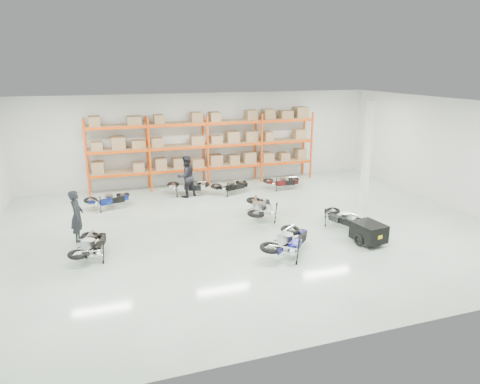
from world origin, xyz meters
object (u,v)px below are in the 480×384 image
object	(u,v)px
moto_blue_centre	(288,237)
moto_back_d	(282,179)
moto_black_far_left	(91,242)
person_back	(186,176)
moto_back_c	(231,183)
moto_touring_right	(343,215)
moto_back_a	(108,197)
trailer	(369,232)
person_left	(77,216)
moto_silver_left	(261,204)
moto_back_b	(188,184)

from	to	relation	value
moto_blue_centre	moto_back_d	world-z (taller)	moto_blue_centre
moto_black_far_left	person_back	world-z (taller)	person_back
moto_back_c	person_back	world-z (taller)	person_back
moto_touring_right	moto_back_a	distance (m)	9.62
moto_blue_centre	moto_back_a	distance (m)	8.43
moto_black_far_left	moto_back_a	world-z (taller)	moto_black_far_left
moto_black_far_left	moto_back_c	distance (m)	8.16
trailer	person_left	size ratio (longest dim) A/B	0.99
person_left	trailer	bearing A→B (deg)	-102.28
moto_blue_centre	trailer	world-z (taller)	moto_blue_centre
moto_blue_centre	person_left	xyz separation A→B (m)	(-6.34, 3.31, 0.29)
moto_blue_centre	moto_back_d	distance (m)	7.58
moto_back_a	moto_back_d	world-z (taller)	moto_back_a
moto_blue_centre	moto_black_far_left	world-z (taller)	moto_blue_centre
moto_blue_centre	moto_back_c	world-z (taller)	moto_blue_centre
moto_back_d	person_left	xyz separation A→B (m)	(-9.22, -3.70, 0.41)
moto_silver_left	moto_touring_right	size ratio (longest dim) A/B	1.17
moto_back_a	moto_back_d	bearing A→B (deg)	-101.41
moto_back_d	moto_back_a	bearing A→B (deg)	98.28
moto_black_far_left	moto_touring_right	size ratio (longest dim) A/B	1.04
moto_blue_centre	moto_back_c	bearing A→B (deg)	-45.81
moto_back_d	person_back	size ratio (longest dim) A/B	0.82
moto_back_a	moto_touring_right	bearing A→B (deg)	-136.21
trailer	person_left	xyz separation A→B (m)	(-9.25, 3.39, 0.47)
person_back	moto_silver_left	bearing A→B (deg)	99.21
moto_back_c	person_back	distance (m)	2.14
trailer	moto_blue_centre	bearing A→B (deg)	169.94
moto_silver_left	trailer	xyz separation A→B (m)	(2.54, -3.45, -0.17)
moto_touring_right	person_left	bearing A→B (deg)	150.60
moto_back_d	moto_back_c	bearing A→B (deg)	94.79
moto_blue_centre	moto_touring_right	bearing A→B (deg)	-106.10
moto_blue_centre	moto_back_b	size ratio (longest dim) A/B	1.16
trailer	moto_silver_left	bearing A→B (deg)	117.90
moto_back_a	person_left	xyz separation A→B (m)	(-1.08, -3.29, 0.39)
moto_silver_left	person_left	world-z (taller)	person_left
moto_silver_left	person_back	bearing A→B (deg)	-42.27
moto_black_far_left	person_left	bearing A→B (deg)	-61.19
person_back	moto_black_far_left	bearing A→B (deg)	32.61
moto_black_far_left	moto_back_d	distance (m)	10.27
moto_back_b	moto_back_c	world-z (taller)	moto_back_b
person_left	moto_blue_centre	bearing A→B (deg)	-109.71
person_left	moto_touring_right	bearing A→B (deg)	-93.11
moto_back_a	moto_back_c	xyz separation A→B (m)	(5.53, 0.44, -0.01)
trailer	moto_back_d	bearing A→B (deg)	81.85
trailer	moto_back_a	distance (m)	10.55
moto_back_d	moto_black_far_left	bearing A→B (deg)	126.39
moto_blue_centre	moto_back_a	xyz separation A→B (m)	(-5.25, 6.59, -0.10)
moto_silver_left	moto_back_c	bearing A→B (deg)	-70.42
moto_back_b	moto_blue_centre	bearing A→B (deg)	-151.28
moto_blue_centre	moto_back_b	distance (m)	7.69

